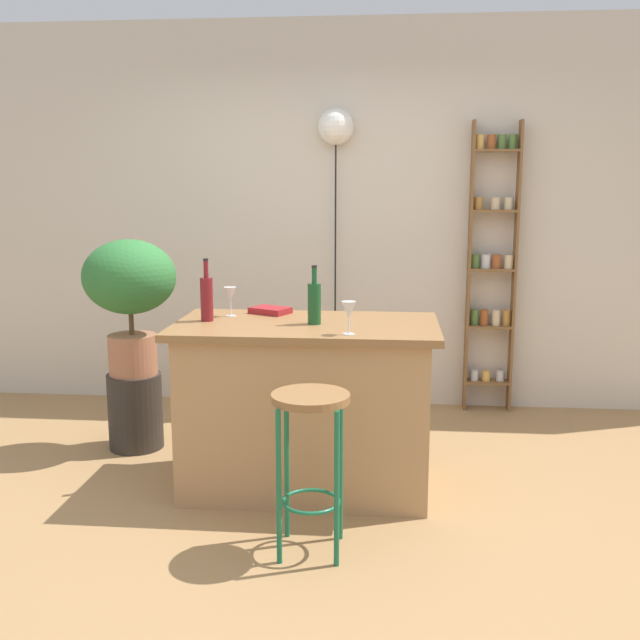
# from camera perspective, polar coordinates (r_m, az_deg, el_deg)

# --- Properties ---
(ground) EXTENTS (12.00, 12.00, 0.00)m
(ground) POSITION_cam_1_polar(r_m,az_deg,el_deg) (3.91, -1.52, -14.34)
(ground) COLOR #A37A4C
(back_wall) EXTENTS (6.40, 0.10, 2.80)m
(back_wall) POSITION_cam_1_polar(r_m,az_deg,el_deg) (5.50, 0.84, 7.95)
(back_wall) COLOR beige
(back_wall) RESTS_ON ground
(kitchen_counter) EXTENTS (1.40, 0.79, 0.91)m
(kitchen_counter) POSITION_cam_1_polar(r_m,az_deg,el_deg) (4.03, -1.05, -6.58)
(kitchen_counter) COLOR tan
(kitchen_counter) RESTS_ON ground
(bar_stool) EXTENTS (0.35, 0.35, 0.74)m
(bar_stool) POSITION_cam_1_polar(r_m,az_deg,el_deg) (3.29, -0.73, -8.88)
(bar_stool) COLOR #196642
(bar_stool) RESTS_ON ground
(spice_shelf) EXTENTS (0.34, 0.12, 2.08)m
(spice_shelf) POSITION_cam_1_polar(r_m,az_deg,el_deg) (5.43, 13.15, 4.28)
(spice_shelf) COLOR brown
(spice_shelf) RESTS_ON ground
(plant_stool) EXTENTS (0.34, 0.34, 0.48)m
(plant_stool) POSITION_cam_1_polar(r_m,az_deg,el_deg) (4.81, -14.08, -6.82)
(plant_stool) COLOR #2D2823
(plant_stool) RESTS_ON ground
(potted_plant) EXTENTS (0.57, 0.51, 0.84)m
(potted_plant) POSITION_cam_1_polar(r_m,az_deg,el_deg) (4.64, -14.51, 2.41)
(potted_plant) COLOR #A86B4C
(potted_plant) RESTS_ON plant_stool
(bottle_olive_oil) EXTENTS (0.07, 0.07, 0.31)m
(bottle_olive_oil) POSITION_cam_1_polar(r_m,az_deg,el_deg) (3.87, -0.44, 1.40)
(bottle_olive_oil) COLOR #194C23
(bottle_olive_oil) RESTS_ON kitchen_counter
(bottle_soda_blue) EXTENTS (0.07, 0.07, 0.34)m
(bottle_soda_blue) POSITION_cam_1_polar(r_m,az_deg,el_deg) (4.00, -8.75, 1.73)
(bottle_soda_blue) COLOR maroon
(bottle_soda_blue) RESTS_ON kitchen_counter
(wine_glass_left) EXTENTS (0.07, 0.07, 0.16)m
(wine_glass_left) POSITION_cam_1_polar(r_m,az_deg,el_deg) (3.60, 2.23, 0.71)
(wine_glass_left) COLOR silver
(wine_glass_left) RESTS_ON kitchen_counter
(wine_glass_center) EXTENTS (0.07, 0.07, 0.16)m
(wine_glass_center) POSITION_cam_1_polar(r_m,az_deg,el_deg) (4.13, -6.95, 1.90)
(wine_glass_center) COLOR silver
(wine_glass_center) RESTS_ON kitchen_counter
(cookbook) EXTENTS (0.25, 0.23, 0.03)m
(cookbook) POSITION_cam_1_polar(r_m,az_deg,el_deg) (4.21, -3.87, 0.75)
(cookbook) COLOR maroon
(cookbook) RESTS_ON kitchen_counter
(pendant_globe_light) EXTENTS (0.26, 0.26, 2.17)m
(pendant_globe_light) POSITION_cam_1_polar(r_m,az_deg,el_deg) (5.39, 1.23, 14.53)
(pendant_globe_light) COLOR black
(pendant_globe_light) RESTS_ON ground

